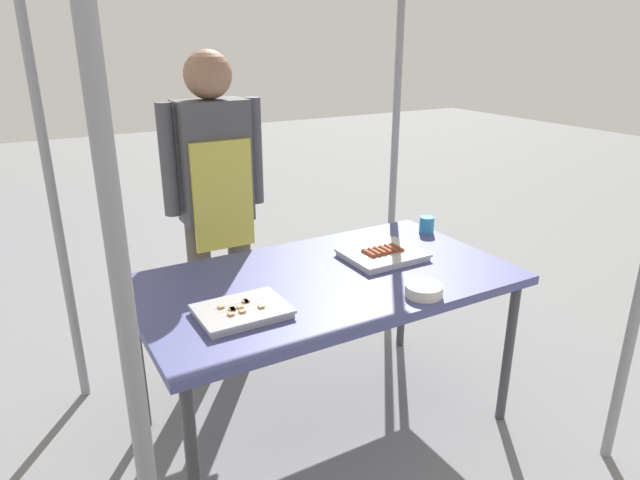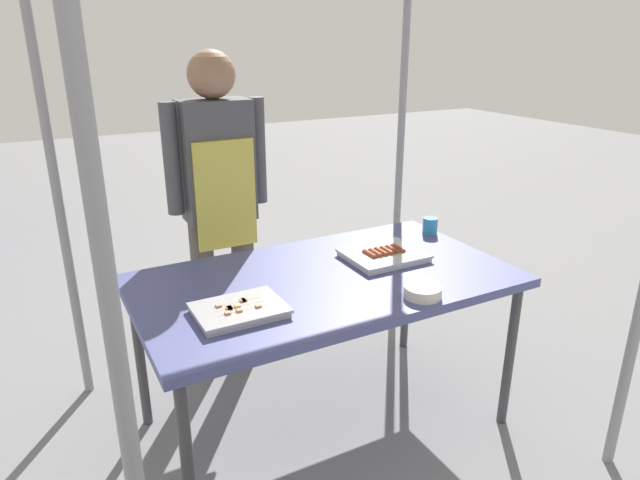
% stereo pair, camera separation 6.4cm
% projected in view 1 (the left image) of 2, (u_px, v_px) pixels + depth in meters
% --- Properties ---
extents(ground_plane, '(18.00, 18.00, 0.00)m').
position_uv_depth(ground_plane, '(325.00, 421.00, 2.65)').
color(ground_plane, slate).
extents(stall_table, '(1.60, 0.90, 0.75)m').
position_uv_depth(stall_table, '(326.00, 288.00, 2.42)').
color(stall_table, '#4C518C').
rests_on(stall_table, ground).
extents(tray_grilled_sausages, '(0.35, 0.29, 0.05)m').
position_uv_depth(tray_grilled_sausages, '(383.00, 254.00, 2.59)').
color(tray_grilled_sausages, silver).
rests_on(tray_grilled_sausages, stall_table).
extents(tray_meat_skewers, '(0.33, 0.24, 0.04)m').
position_uv_depth(tray_meat_skewers, '(242.00, 311.00, 2.06)').
color(tray_meat_skewers, '#ADADB2').
rests_on(tray_meat_skewers, stall_table).
extents(condiment_bowl, '(0.15, 0.15, 0.05)m').
position_uv_depth(condiment_bowl, '(424.00, 290.00, 2.21)').
color(condiment_bowl, silver).
rests_on(condiment_bowl, stall_table).
extents(drink_cup_near_edge, '(0.08, 0.08, 0.09)m').
position_uv_depth(drink_cup_near_edge, '(427.00, 225.00, 2.91)').
color(drink_cup_near_edge, '#338CBF').
rests_on(drink_cup_near_edge, stall_table).
extents(vendor_woman, '(0.52, 0.23, 1.66)m').
position_uv_depth(vendor_woman, '(216.00, 191.00, 2.80)').
color(vendor_woman, '#595147').
rests_on(vendor_woman, ground).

